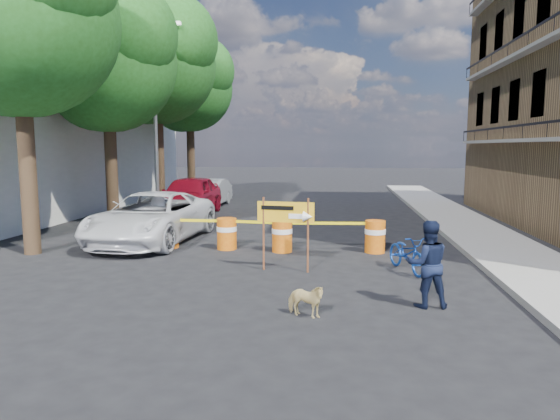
% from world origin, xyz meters
% --- Properties ---
extents(ground, '(120.00, 120.00, 0.00)m').
position_xyz_m(ground, '(0.00, 0.00, 0.00)').
color(ground, black).
rests_on(ground, ground).
extents(sidewalk_east, '(2.40, 40.00, 0.15)m').
position_xyz_m(sidewalk_east, '(6.20, 6.00, 0.07)').
color(sidewalk_east, gray).
rests_on(sidewalk_east, ground).
extents(white_building, '(8.00, 22.00, 6.00)m').
position_xyz_m(white_building, '(-13.00, 10.00, 3.00)').
color(white_building, silver).
rests_on(white_building, ground).
extents(tree_near, '(5.46, 5.20, 9.15)m').
position_xyz_m(tree_near, '(-6.73, 2.00, 6.36)').
color(tree_near, '#332316').
rests_on(tree_near, ground).
extents(tree_mid_a, '(5.25, 5.00, 8.68)m').
position_xyz_m(tree_mid_a, '(-6.74, 7.00, 6.01)').
color(tree_mid_a, '#332316').
rests_on(tree_mid_a, ground).
extents(tree_mid_b, '(5.67, 5.40, 9.62)m').
position_xyz_m(tree_mid_b, '(-6.73, 12.00, 6.71)').
color(tree_mid_b, '#332316').
rests_on(tree_mid_b, ground).
extents(tree_far, '(5.04, 4.80, 8.84)m').
position_xyz_m(tree_far, '(-6.74, 17.00, 6.22)').
color(tree_far, '#332316').
rests_on(tree_far, ground).
extents(streetlamp, '(1.25, 0.18, 8.00)m').
position_xyz_m(streetlamp, '(-5.93, 9.50, 4.38)').
color(streetlamp, gray).
rests_on(streetlamp, ground).
extents(barrel_far_left, '(0.58, 0.58, 0.90)m').
position_xyz_m(barrel_far_left, '(-3.34, 3.25, 0.47)').
color(barrel_far_left, '#CE4E0C').
rests_on(barrel_far_left, ground).
extents(barrel_mid_left, '(0.58, 0.58, 0.90)m').
position_xyz_m(barrel_mid_left, '(-1.61, 3.24, 0.47)').
color(barrel_mid_left, '#CE4E0C').
rests_on(barrel_mid_left, ground).
extents(barrel_mid_right, '(0.58, 0.58, 0.90)m').
position_xyz_m(barrel_mid_right, '(0.02, 3.07, 0.47)').
color(barrel_mid_right, '#CE4E0C').
rests_on(barrel_mid_right, ground).
extents(barrel_far_right, '(0.58, 0.58, 0.90)m').
position_xyz_m(barrel_far_right, '(2.60, 3.28, 0.47)').
color(barrel_far_right, '#CE4E0C').
rests_on(barrel_far_right, ground).
extents(detour_sign, '(1.36, 0.32, 1.76)m').
position_xyz_m(detour_sign, '(0.51, 0.87, 1.28)').
color(detour_sign, '#592D19').
rests_on(detour_sign, ground).
extents(pedestrian, '(0.84, 0.69, 1.61)m').
position_xyz_m(pedestrian, '(3.22, -1.43, 0.81)').
color(pedestrian, black).
rests_on(pedestrian, ground).
extents(bicycle, '(0.87, 1.04, 1.70)m').
position_xyz_m(bicycle, '(3.20, 1.20, 0.85)').
color(bicycle, '#1440A4').
rests_on(bicycle, ground).
extents(dog, '(0.78, 0.54, 0.60)m').
position_xyz_m(dog, '(1.04, -2.27, 0.30)').
color(dog, '#D2BC78').
rests_on(dog, ground).
extents(suv_white, '(2.89, 5.66, 1.53)m').
position_xyz_m(suv_white, '(-4.15, 4.03, 0.77)').
color(suv_white, silver).
rests_on(suv_white, ground).
extents(sedan_red, '(2.11, 5.04, 1.70)m').
position_xyz_m(sedan_red, '(-4.80, 10.08, 0.85)').
color(sedan_red, maroon).
rests_on(sedan_red, ground).
extents(sedan_silver, '(1.55, 4.15, 1.35)m').
position_xyz_m(sedan_silver, '(-4.80, 13.20, 0.68)').
color(sedan_silver, '#AFB3B7').
rests_on(sedan_silver, ground).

